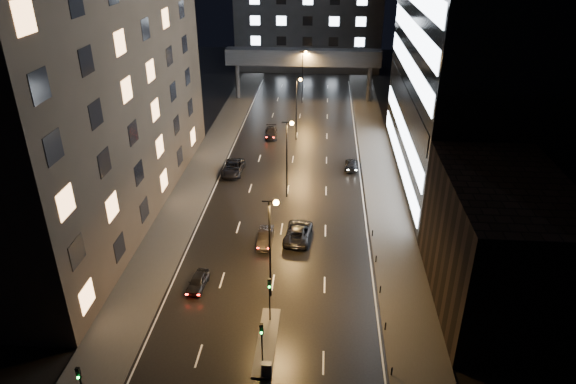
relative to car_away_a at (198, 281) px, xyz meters
name	(u,v)px	position (x,y,z in m)	size (l,w,h in m)	color
ground	(293,159)	(7.06, 31.19, -0.64)	(160.00, 160.00, 0.00)	black
sidewalk_left	(203,170)	(-5.44, 26.19, -0.56)	(5.00, 110.00, 0.15)	#383533
sidewalk_right	(380,176)	(19.56, 26.19, -0.56)	(5.00, 110.00, 0.15)	#383533
building_left	(73,40)	(-15.44, 15.19, 19.36)	(15.00, 48.00, 40.00)	#2D2319
building_right_low	(499,244)	(27.06, 0.19, 5.36)	(10.00, 18.00, 12.00)	black
building_right_glass	(501,5)	(32.06, 27.19, 21.86)	(20.00, 36.00, 45.00)	black
building_far	(309,14)	(7.06, 89.19, 11.86)	(34.00, 14.00, 25.00)	#333335
skybridge	(303,58)	(7.06, 61.19, 7.70)	(30.00, 3.00, 10.00)	#333335
median_island	(267,341)	(7.36, -6.81, -0.56)	(1.60, 8.00, 0.15)	#383533
traffic_signal_near	(269,293)	(7.36, -4.32, 2.46)	(0.28, 0.34, 4.40)	black
traffic_signal_far	(262,339)	(7.36, -9.82, 2.46)	(0.28, 0.34, 4.40)	black
traffic_signal_corner	(81,384)	(-4.44, -14.82, 2.31)	(0.28, 0.34, 4.40)	black
bollard_row	(383,308)	(17.26, -2.31, -0.19)	(0.12, 25.12, 0.90)	black
streetlight_near	(271,237)	(7.22, -0.81, 5.86)	(1.45, 0.50, 10.15)	black
streetlight_mid_a	(288,150)	(7.22, 19.19, 5.86)	(1.45, 0.50, 10.15)	black
streetlight_mid_b	(297,101)	(7.22, 39.19, 5.86)	(1.45, 0.50, 10.15)	black
streetlight_far	(303,70)	(7.22, 59.19, 5.86)	(1.45, 0.50, 10.15)	black
car_away_a	(198,281)	(0.00, 0.00, 0.00)	(1.50, 3.74, 1.27)	black
car_away_b	(265,238)	(5.56, 8.10, 0.09)	(1.54, 4.42, 1.45)	black
car_away_c	(233,168)	(-0.98, 25.70, 0.17)	(2.69, 5.83, 1.62)	black
car_away_d	(271,133)	(2.90, 40.16, 0.07)	(1.98, 4.87, 1.41)	black
car_toward_a	(298,232)	(9.07, 9.39, 0.18)	(2.72, 5.89, 1.64)	black
car_toward_b	(351,164)	(15.59, 28.50, 0.01)	(1.80, 4.44, 1.29)	black
utility_cabinet	(267,369)	(7.76, -10.51, 0.12)	(0.76, 0.46, 1.20)	#4B4B4E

